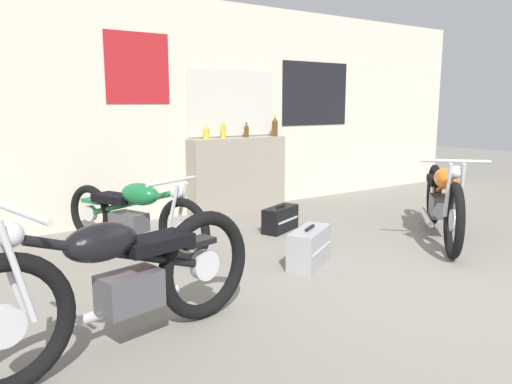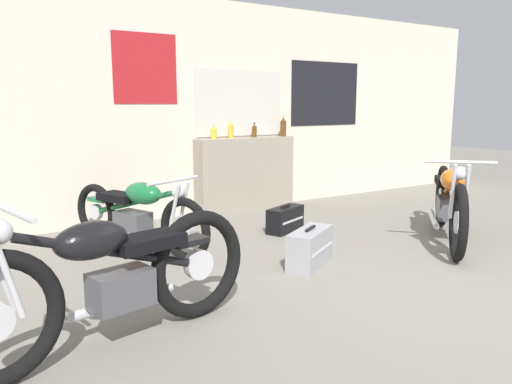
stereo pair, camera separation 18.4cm
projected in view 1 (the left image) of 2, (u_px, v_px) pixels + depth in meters
ground_plane at (443, 295)px, 3.89m from camera, size 24.00×24.00×0.00m
wall_back at (208, 109)px, 6.66m from camera, size 10.00×0.07×2.80m
sill_counter at (238, 175)px, 6.87m from camera, size 1.43×0.28×1.01m
bottle_leftmost at (206, 133)px, 6.54m from camera, size 0.08×0.08×0.18m
bottle_left_center at (223, 130)px, 6.67m from camera, size 0.07×0.07×0.25m
bottle_center at (246, 131)px, 6.88m from camera, size 0.07×0.07×0.20m
bottle_right_center at (275, 127)px, 7.08m from camera, size 0.08×0.08×0.30m
motorcycle_orange at (443, 199)px, 5.43m from camera, size 1.62×1.53×0.94m
motorcycle_green at (133, 213)px, 4.99m from camera, size 0.90×1.84×0.77m
motorcycle_black at (120, 280)px, 2.94m from camera, size 2.05×0.70×0.95m
hard_case_black at (280, 219)px, 5.81m from camera, size 0.56×0.39×0.31m
hard_case_silver at (309, 247)px, 4.58m from camera, size 0.63×0.50×0.36m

